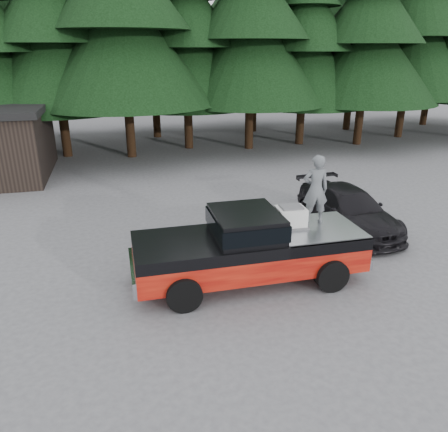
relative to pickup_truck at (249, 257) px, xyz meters
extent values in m
plane|color=#505052|center=(-1.22, 0.47, -0.67)|extent=(120.00, 120.00, 0.00)
cube|color=black|center=(-0.10, 0.00, 0.96)|extent=(1.66, 1.90, 0.59)
cube|color=silver|center=(1.18, 0.20, 0.92)|extent=(0.75, 0.63, 0.50)
imported|color=#565A5D|center=(1.88, 0.32, 1.59)|extent=(0.73, 0.54, 1.84)
imported|color=black|center=(4.25, 2.58, 0.01)|extent=(2.19, 4.77, 1.35)
camera|label=1|loc=(-3.07, -9.61, 5.03)|focal=35.00mm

